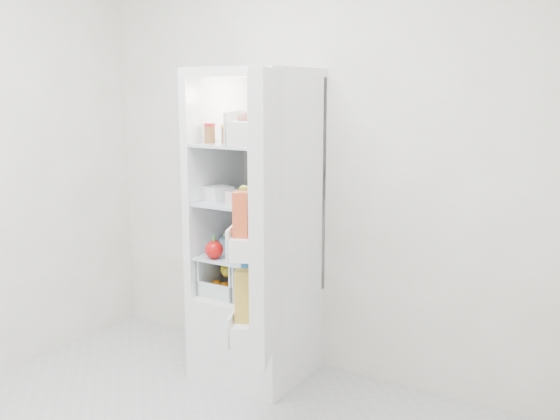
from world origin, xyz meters
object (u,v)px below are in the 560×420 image
Objects in this scene: refrigerator at (260,264)px; red_cabbage at (264,238)px; fridge_door at (262,220)px; mushroom_bowl at (233,243)px.

refrigerator reaches higher than red_cabbage.
refrigerator reaches higher than fridge_door.
fridge_door is (0.42, -0.61, 0.43)m from refrigerator.
refrigerator is 0.21m from mushroom_bowl.
red_cabbage is at bearing 83.92° from refrigerator.
red_cabbage is 0.94× the size of mushroom_bowl.
mushroom_bowl is at bearing 22.53° from fridge_door.
fridge_door is at bearing -55.62° from refrigerator.
fridge_door reaches higher than red_cabbage.
fridge_door is (0.42, -0.65, 0.27)m from red_cabbage.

